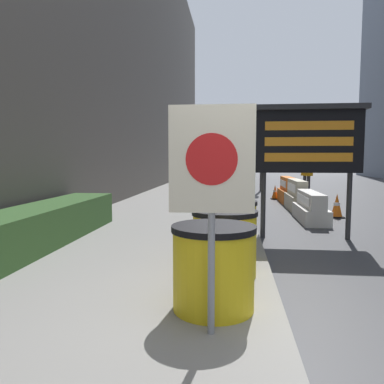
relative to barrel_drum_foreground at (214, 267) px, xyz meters
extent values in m
plane|color=#3F3F42|center=(0.70, -0.56, -0.56)|extent=(120.00, 120.00, 0.00)
cube|color=gray|center=(-1.50, -0.56, -0.49)|extent=(4.39, 56.00, 0.14)
cube|color=#335628|center=(-3.09, 2.56, -0.09)|extent=(0.90, 4.64, 0.66)
cylinder|color=yellow|center=(0.00, 0.00, -0.03)|extent=(0.80, 0.80, 0.77)
cylinder|color=black|center=(0.00, 0.00, 0.39)|extent=(0.83, 0.83, 0.06)
cylinder|color=yellow|center=(0.08, 1.07, -0.03)|extent=(0.80, 0.80, 0.77)
cylinder|color=black|center=(0.08, 1.07, 0.39)|extent=(0.83, 0.83, 0.06)
cylinder|color=yellow|center=(0.14, 2.14, -0.03)|extent=(0.80, 0.80, 0.77)
cylinder|color=black|center=(0.14, 2.14, 0.39)|extent=(0.83, 0.83, 0.06)
cylinder|color=gray|center=(0.01, -0.52, 0.32)|extent=(0.06, 0.06, 1.48)
cube|color=beige|center=(0.01, -0.54, 1.06)|extent=(0.70, 0.04, 0.87)
cylinder|color=red|center=(0.01, -0.57, 1.06)|extent=(0.42, 0.01, 0.42)
cylinder|color=#28282B|center=(0.80, 4.09, 0.11)|extent=(0.10, 0.10, 1.33)
cylinder|color=#28282B|center=(2.48, 4.09, 0.11)|extent=(0.10, 0.10, 1.33)
cube|color=black|center=(1.64, 4.09, 1.39)|extent=(2.10, 0.24, 1.22)
cube|color=#28282B|center=(1.64, 4.01, 2.05)|extent=(2.22, 0.34, 0.10)
cube|color=orange|center=(1.64, 3.96, 1.69)|extent=(1.68, 0.02, 0.17)
cube|color=orange|center=(1.64, 3.96, 1.39)|extent=(1.68, 0.02, 0.17)
cube|color=orange|center=(1.64, 3.96, 1.08)|extent=(1.68, 0.02, 0.17)
cube|color=silver|center=(2.18, 6.25, -0.37)|extent=(0.61, 2.03, 0.38)
cube|color=silver|center=(2.18, 6.25, 0.01)|extent=(0.37, 2.03, 0.38)
cube|color=white|center=(1.98, 6.25, 0.01)|extent=(0.02, 1.62, 0.19)
cube|color=beige|center=(2.18, 8.37, -0.32)|extent=(0.53, 1.90, 0.47)
cube|color=beige|center=(2.18, 8.37, 0.15)|extent=(0.32, 1.90, 0.47)
cube|color=white|center=(2.01, 8.37, 0.15)|extent=(0.02, 1.52, 0.24)
cube|color=orange|center=(2.18, 10.39, -0.32)|extent=(0.53, 1.79, 0.47)
cube|color=orange|center=(2.18, 10.39, 0.14)|extent=(0.32, 1.79, 0.47)
cube|color=white|center=(2.01, 10.39, 0.14)|extent=(0.02, 1.43, 0.23)
cube|color=black|center=(2.20, 6.77, -0.54)|extent=(0.34, 0.34, 0.04)
cone|color=orange|center=(2.20, 6.77, -0.23)|extent=(0.27, 0.27, 0.56)
cylinder|color=white|center=(2.20, 6.77, -0.20)|extent=(0.16, 0.16, 0.08)
cube|color=black|center=(1.84, 11.42, -0.54)|extent=(0.32, 0.32, 0.04)
cone|color=orange|center=(1.84, 11.42, -0.25)|extent=(0.25, 0.25, 0.53)
cylinder|color=white|center=(1.84, 11.42, -0.23)|extent=(0.15, 0.15, 0.07)
cube|color=black|center=(3.01, 6.91, -0.54)|extent=(0.37, 0.37, 0.04)
cone|color=orange|center=(3.01, 6.91, -0.21)|extent=(0.29, 0.29, 0.62)
cylinder|color=white|center=(3.01, 6.91, -0.18)|extent=(0.17, 0.17, 0.09)
cylinder|color=#2D2D30|center=(1.56, 15.13, 1.44)|extent=(0.12, 0.12, 3.99)
cube|color=#23281E|center=(1.56, 14.97, 3.02)|extent=(0.28, 0.28, 0.84)
sphere|color=#360605|center=(1.56, 14.82, 3.30)|extent=(0.15, 0.15, 0.15)
sphere|color=#392C06|center=(1.56, 14.82, 3.02)|extent=(0.15, 0.15, 0.15)
sphere|color=green|center=(1.56, 14.82, 2.74)|extent=(0.15, 0.15, 0.15)
cylinder|color=#333338|center=(3.26, 12.95, -0.12)|extent=(0.14, 0.14, 0.87)
cylinder|color=#333338|center=(3.42, 12.95, -0.12)|extent=(0.14, 0.14, 0.87)
cube|color=orange|center=(3.34, 12.95, 0.65)|extent=(0.45, 0.54, 0.69)
sphere|color=#A98653|center=(3.34, 12.95, 1.12)|extent=(0.24, 0.24, 0.24)
camera|label=1|loc=(0.18, -3.58, 1.06)|focal=35.00mm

